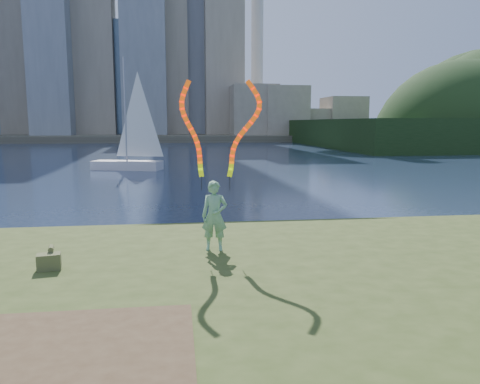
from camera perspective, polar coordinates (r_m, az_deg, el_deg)
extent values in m
plane|color=#17233B|center=(9.10, -2.34, -14.16)|extent=(320.00, 320.00, 0.00)
cube|color=#344317|center=(6.79, -0.26, -21.05)|extent=(20.00, 18.00, 0.30)
cube|color=#344317|center=(6.94, -0.59, -18.04)|extent=(17.00, 15.00, 0.30)
cube|color=#344317|center=(7.01, -0.81, -15.49)|extent=(14.00, 12.00, 0.30)
cube|color=#47331E|center=(6.00, -21.88, -18.78)|extent=(3.20, 3.00, 0.02)
cube|color=#464233|center=(103.41, -7.24, 6.75)|extent=(320.00, 40.00, 1.20)
cylinder|color=silver|center=(115.09, 2.13, 21.83)|extent=(2.80, 2.80, 58.00)
imported|color=#1F732A|center=(9.93, -3.13, -2.91)|extent=(0.59, 0.44, 1.49)
cylinder|color=black|center=(9.94, -4.71, 1.09)|extent=(0.02, 0.02, 0.30)
cylinder|color=black|center=(9.89, -1.28, 1.08)|extent=(0.02, 0.02, 0.30)
cube|color=#494D27|center=(9.43, -22.26, -7.87)|extent=(0.46, 0.35, 0.30)
cylinder|color=#494D27|center=(9.56, -22.03, -6.39)|extent=(0.15, 0.29, 0.10)
cube|color=silver|center=(36.22, -13.59, 3.14)|extent=(5.42, 3.14, 0.72)
cylinder|color=gray|center=(36.09, -13.81, 9.51)|extent=(0.14, 0.14, 7.84)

